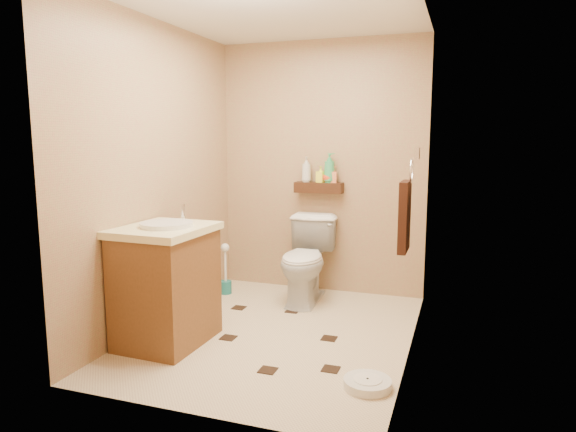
% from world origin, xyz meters
% --- Properties ---
extents(ground, '(2.50, 2.50, 0.00)m').
position_xyz_m(ground, '(0.00, 0.00, 0.00)').
color(ground, beige).
rests_on(ground, ground).
extents(wall_back, '(2.00, 0.04, 2.40)m').
position_xyz_m(wall_back, '(0.00, 1.25, 1.20)').
color(wall_back, tan).
rests_on(wall_back, ground).
extents(wall_front, '(2.00, 0.04, 2.40)m').
position_xyz_m(wall_front, '(0.00, -1.25, 1.20)').
color(wall_front, tan).
rests_on(wall_front, ground).
extents(wall_left, '(0.04, 2.50, 2.40)m').
position_xyz_m(wall_left, '(-1.00, 0.00, 1.20)').
color(wall_left, tan).
rests_on(wall_left, ground).
extents(wall_right, '(0.04, 2.50, 2.40)m').
position_xyz_m(wall_right, '(1.00, 0.00, 1.20)').
color(wall_right, tan).
rests_on(wall_right, ground).
extents(ceiling, '(2.00, 2.50, 0.02)m').
position_xyz_m(ceiling, '(0.00, 0.00, 2.40)').
color(ceiling, silver).
rests_on(ceiling, wall_back).
extents(wall_shelf, '(0.46, 0.14, 0.10)m').
position_xyz_m(wall_shelf, '(0.00, 1.17, 1.02)').
color(wall_shelf, '#3D1C10').
rests_on(wall_shelf, wall_back).
extents(floor_accents, '(1.18, 1.25, 0.01)m').
position_xyz_m(floor_accents, '(0.04, -0.05, 0.00)').
color(floor_accents, black).
rests_on(floor_accents, ground).
extents(toilet, '(0.47, 0.78, 0.77)m').
position_xyz_m(toilet, '(-0.02, 0.83, 0.39)').
color(toilet, white).
rests_on(toilet, ground).
extents(vanity, '(0.61, 0.73, 1.00)m').
position_xyz_m(vanity, '(-0.70, -0.42, 0.45)').
color(vanity, brown).
rests_on(vanity, ground).
extents(bathroom_scale, '(0.38, 0.38, 0.06)m').
position_xyz_m(bathroom_scale, '(0.82, -0.64, 0.03)').
color(bathroom_scale, white).
rests_on(bathroom_scale, ground).
extents(toilet_brush, '(0.11, 0.11, 0.49)m').
position_xyz_m(toilet_brush, '(-0.82, 0.80, 0.17)').
color(toilet_brush, '#1B6C6D').
rests_on(toilet_brush, ground).
extents(towel_ring, '(0.12, 0.30, 0.76)m').
position_xyz_m(towel_ring, '(0.91, 0.25, 0.95)').
color(towel_ring, silver).
rests_on(towel_ring, wall_right).
extents(toilet_paper, '(0.12, 0.11, 0.12)m').
position_xyz_m(toilet_paper, '(-0.94, 0.65, 0.60)').
color(toilet_paper, white).
rests_on(toilet_paper, wall_left).
extents(bottle_a, '(0.13, 0.13, 0.24)m').
position_xyz_m(bottle_a, '(-0.12, 1.17, 1.19)').
color(bottle_a, silver).
rests_on(bottle_a, wall_shelf).
extents(bottle_b, '(0.09, 0.09, 0.15)m').
position_xyz_m(bottle_b, '(0.02, 1.17, 1.15)').
color(bottle_b, '#FFFD35').
rests_on(bottle_b, wall_shelf).
extents(bottle_c, '(0.15, 0.15, 0.14)m').
position_xyz_m(bottle_c, '(0.10, 1.17, 1.14)').
color(bottle_c, red).
rests_on(bottle_c, wall_shelf).
extents(bottle_d, '(0.13, 0.13, 0.28)m').
position_xyz_m(bottle_d, '(0.10, 1.17, 1.21)').
color(bottle_d, '#359F60').
rests_on(bottle_d, wall_shelf).
extents(bottle_e, '(0.08, 0.08, 0.16)m').
position_xyz_m(bottle_e, '(0.14, 1.17, 1.15)').
color(bottle_e, '#F38551').
rests_on(bottle_e, wall_shelf).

